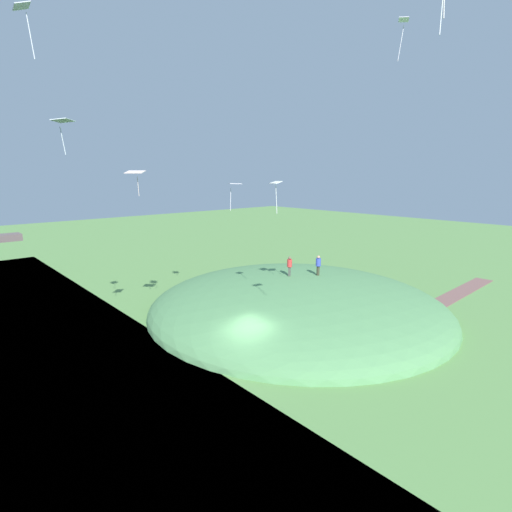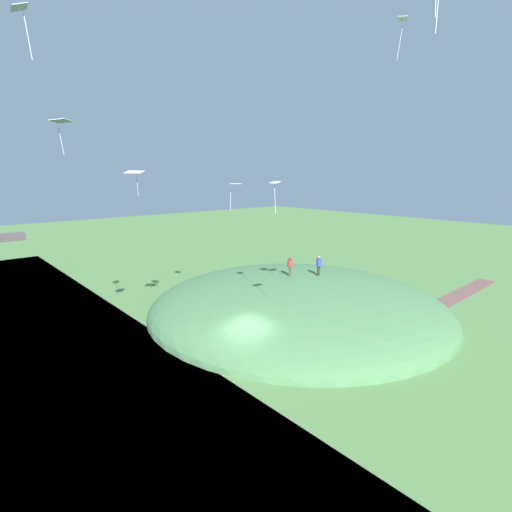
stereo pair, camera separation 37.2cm
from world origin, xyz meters
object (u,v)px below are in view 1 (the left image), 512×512
Objects in this scene: kite_7 at (276,185)px; kite_8 at (403,24)px; person_walking_path at (318,263)px; kite_1 at (63,122)px; person_watching_kites at (290,264)px; kite_2 at (135,173)px; kite_3 at (23,10)px; kite_12 at (235,185)px.

kite_8 is at bearing -51.61° from kite_7.
kite_1 is (-18.12, -0.05, 9.15)m from person_walking_path.
person_watching_kites is 1.05× the size of kite_1.
kite_8 reaches higher than kite_2.
kite_3 is 1.04× the size of kite_8.
kite_1 is 16.79m from kite_8.
kite_1 reaches higher than kite_12.
person_walking_path is at bearing 4.10° from kite_3.
kite_12 is at bearing 0.06° from kite_2.
person_watching_kites is 0.82× the size of kite_3.
kite_2 is (-13.86, 2.25, 6.99)m from person_walking_path.
kite_8 is (9.52, -10.50, 7.15)m from kite_2.
person_watching_kites is 21.95m from kite_3.
kite_1 is 4.18m from kite_3.
kite_7 is at bearing -18.54° from kite_1.
person_watching_kites is at bearing 36.76° from kite_7.
kite_3 is at bearing -136.38° from kite_1.
kite_8 is at bearing -24.27° from kite_3.
kite_1 reaches higher than kite_7.
kite_7 reaches higher than kite_12.
kite_12 reaches higher than person_walking_path.
kite_2 is at bearing -1.80° from person_walking_path.
person_walking_path reaches higher than person_watching_kites.
kite_3 reaches higher than person_watching_kites.
kite_12 is at bearing 102.36° from kite_8.
kite_1 is 5.30m from kite_2.
kite_3 is at bearing 155.73° from kite_8.
person_watching_kites is at bearing -4.55° from kite_2.
kite_8 is 0.98× the size of kite_12.
kite_12 reaches higher than person_watching_kites.
kite_12 is (1.56, 5.63, -0.07)m from kite_7.
kite_7 is at bearing -9.88° from kite_3.
person_walking_path is 0.90× the size of kite_7.
kite_8 is (15.19, -6.85, 1.29)m from kite_3.
kite_12 is at bearing -28.07° from person_watching_kites.
kite_7 is (9.91, -3.32, -2.86)m from kite_1.
kite_3 reaches higher than kite_7.
kite_3 is at bearing -164.15° from kite_12.
person_watching_kites is 18.63m from kite_1.
kite_7 is 0.96× the size of kite_12.
kite_2 is (4.26, 2.30, -2.16)m from kite_1.
kite_8 reaches higher than kite_7.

